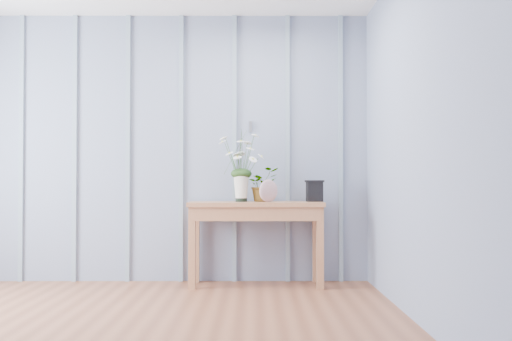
{
  "coord_description": "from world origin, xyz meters",
  "views": [
    {
      "loc": [
        0.94,
        -3.37,
        0.92
      ],
      "look_at": [
        0.95,
        1.94,
        1.03
      ],
      "focal_mm": 42.0,
      "sensor_mm": 36.0,
      "label": 1
    }
  ],
  "objects_px": {
    "sideboard": "(256,215)",
    "carved_box": "(314,191)",
    "daisy_vase": "(241,156)",
    "felt_disc_vessel": "(269,191)"
  },
  "relations": [
    {
      "from": "daisy_vase",
      "to": "felt_disc_vessel",
      "type": "distance_m",
      "value": 0.4
    },
    {
      "from": "sideboard",
      "to": "carved_box",
      "type": "height_order",
      "value": "carved_box"
    },
    {
      "from": "felt_disc_vessel",
      "to": "carved_box",
      "type": "relative_size",
      "value": 1.03
    },
    {
      "from": "sideboard",
      "to": "carved_box",
      "type": "bearing_deg",
      "value": 4.83
    },
    {
      "from": "daisy_vase",
      "to": "carved_box",
      "type": "bearing_deg",
      "value": 4.39
    },
    {
      "from": "daisy_vase",
      "to": "felt_disc_vessel",
      "type": "height_order",
      "value": "daisy_vase"
    },
    {
      "from": "sideboard",
      "to": "felt_disc_vessel",
      "type": "xyz_separation_m",
      "value": [
        0.11,
        -0.1,
        0.21
      ]
    },
    {
      "from": "sideboard",
      "to": "carved_box",
      "type": "relative_size",
      "value": 6.18
    },
    {
      "from": "felt_disc_vessel",
      "to": "carved_box",
      "type": "xyz_separation_m",
      "value": [
        0.42,
        0.15,
        -0.0
      ]
    },
    {
      "from": "daisy_vase",
      "to": "felt_disc_vessel",
      "type": "xyz_separation_m",
      "value": [
        0.24,
        -0.1,
        -0.31
      ]
    }
  ]
}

